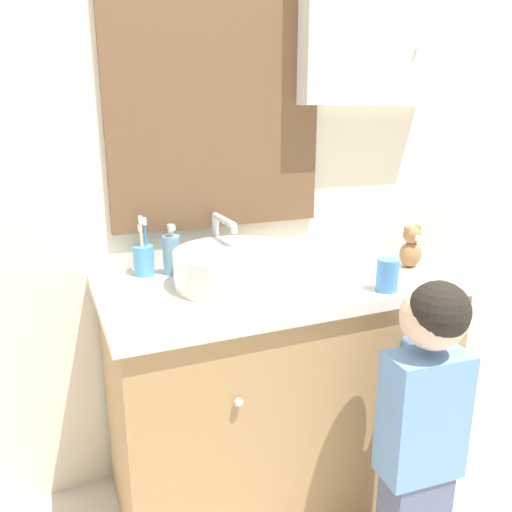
{
  "coord_description": "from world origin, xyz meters",
  "views": [
    {
      "loc": [
        -0.66,
        -1.03,
        1.28
      ],
      "look_at": [
        -0.11,
        0.27,
        0.89
      ],
      "focal_mm": 35.0,
      "sensor_mm": 36.0,
      "label": 1
    }
  ],
  "objects": [
    {
      "name": "sink_basin",
      "position": [
        -0.14,
        0.33,
        0.84
      ],
      "size": [
        0.4,
        0.45,
        0.18
      ],
      "color": "silver",
      "rests_on": "vanity_counter"
    },
    {
      "name": "toothbrush_holder",
      "position": [
        -0.39,
        0.53,
        0.84
      ],
      "size": [
        0.07,
        0.07,
        0.2
      ],
      "color": "#4C93C6",
      "rests_on": "vanity_counter"
    },
    {
      "name": "vanity_counter",
      "position": [
        0.0,
        0.32,
        0.39
      ],
      "size": [
        1.12,
        0.57,
        0.79
      ],
      "color": "#A37A4C",
      "rests_on": "ground_plane"
    },
    {
      "name": "child_figure",
      "position": [
        0.21,
        -0.13,
        0.53
      ],
      "size": [
        0.24,
        0.44,
        0.9
      ],
      "color": "slate",
      "rests_on": "ground_plane"
    },
    {
      "name": "teddy_bear",
      "position": [
        0.46,
        0.26,
        0.85
      ],
      "size": [
        0.08,
        0.07,
        0.15
      ],
      "color": "#9E7047",
      "rests_on": "vanity_counter"
    },
    {
      "name": "wall_back",
      "position": [
        0.03,
        0.62,
        1.29
      ],
      "size": [
        3.2,
        0.18,
        2.5
      ],
      "color": "beige",
      "rests_on": "ground_plane"
    },
    {
      "name": "drinking_cup",
      "position": [
        0.24,
        0.1,
        0.83
      ],
      "size": [
        0.07,
        0.07,
        0.1
      ],
      "primitive_type": "cylinder",
      "color": "#4789D1",
      "rests_on": "vanity_counter"
    },
    {
      "name": "soap_dispenser",
      "position": [
        -0.3,
        0.51,
        0.85
      ],
      "size": [
        0.06,
        0.06,
        0.17
      ],
      "color": "#6B93B2",
      "rests_on": "vanity_counter"
    }
  ]
}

